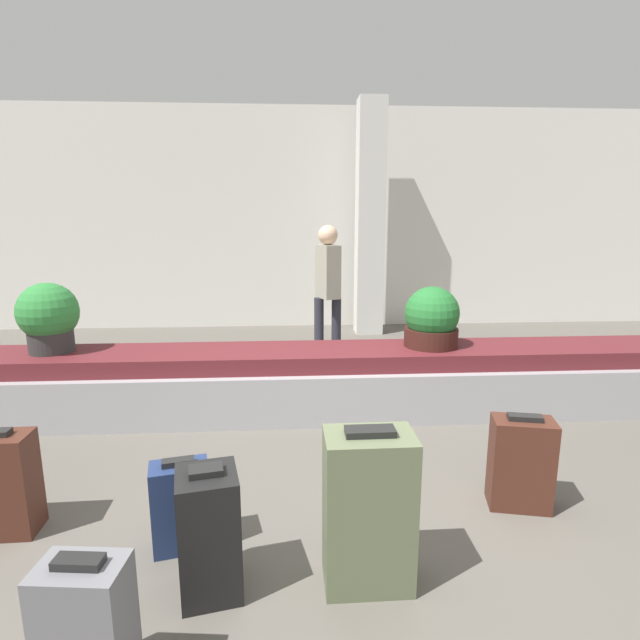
{
  "coord_description": "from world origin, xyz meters",
  "views": [
    {
      "loc": [
        -0.26,
        -2.49,
        1.68
      ],
      "look_at": [
        0.0,
        1.59,
        0.81
      ],
      "focal_mm": 28.0,
      "sensor_mm": 36.0,
      "label": 1
    }
  ],
  "objects_px": {
    "suitcase_2": "(368,509)",
    "suitcase_3": "(521,463)",
    "pillar": "(370,220)",
    "suitcase_1": "(209,533)",
    "suitcase_4": "(181,506)",
    "suitcase_5": "(87,634)",
    "potted_plant_0": "(432,319)",
    "potted_plant_1": "(49,317)",
    "traveler_0": "(328,283)"
  },
  "relations": [
    {
      "from": "suitcase_2",
      "to": "suitcase_3",
      "type": "xyz_separation_m",
      "value": [
        0.98,
        0.56,
        -0.1
      ]
    },
    {
      "from": "pillar",
      "to": "suitcase_2",
      "type": "xyz_separation_m",
      "value": [
        -0.79,
        -5.0,
        -1.23
      ]
    },
    {
      "from": "suitcase_2",
      "to": "suitcase_1",
      "type": "bearing_deg",
      "value": -179.11
    },
    {
      "from": "suitcase_4",
      "to": "suitcase_1",
      "type": "bearing_deg",
      "value": -71.46
    },
    {
      "from": "suitcase_1",
      "to": "suitcase_5",
      "type": "bearing_deg",
      "value": -135.63
    },
    {
      "from": "suitcase_1",
      "to": "potted_plant_0",
      "type": "bearing_deg",
      "value": 41.74
    },
    {
      "from": "suitcase_2",
      "to": "suitcase_5",
      "type": "height_order",
      "value": "suitcase_2"
    },
    {
      "from": "potted_plant_1",
      "to": "suitcase_1",
      "type": "bearing_deg",
      "value": -53.2
    },
    {
      "from": "suitcase_1",
      "to": "suitcase_4",
      "type": "height_order",
      "value": "suitcase_1"
    },
    {
      "from": "suitcase_3",
      "to": "pillar",
      "type": "bearing_deg",
      "value": 104.94
    },
    {
      "from": "potted_plant_0",
      "to": "suitcase_5",
      "type": "bearing_deg",
      "value": -126.26
    },
    {
      "from": "potted_plant_0",
      "to": "suitcase_1",
      "type": "bearing_deg",
      "value": -126.75
    },
    {
      "from": "suitcase_3",
      "to": "suitcase_4",
      "type": "distance_m",
      "value": 1.9
    },
    {
      "from": "suitcase_1",
      "to": "potted_plant_1",
      "type": "relative_size",
      "value": 1.06
    },
    {
      "from": "suitcase_4",
      "to": "potted_plant_0",
      "type": "xyz_separation_m",
      "value": [
        1.78,
        1.81,
        0.56
      ]
    },
    {
      "from": "suitcase_4",
      "to": "traveler_0",
      "type": "height_order",
      "value": "traveler_0"
    },
    {
      "from": "suitcase_4",
      "to": "pillar",
      "type": "bearing_deg",
      "value": 57.7
    },
    {
      "from": "pillar",
      "to": "potted_plant_1",
      "type": "distance_m",
      "value": 4.3
    },
    {
      "from": "suitcase_1",
      "to": "potted_plant_0",
      "type": "distance_m",
      "value": 2.7
    },
    {
      "from": "suitcase_2",
      "to": "traveler_0",
      "type": "height_order",
      "value": "traveler_0"
    },
    {
      "from": "potted_plant_1",
      "to": "traveler_0",
      "type": "bearing_deg",
      "value": 30.79
    },
    {
      "from": "suitcase_2",
      "to": "traveler_0",
      "type": "bearing_deg",
      "value": 88.05
    },
    {
      "from": "traveler_0",
      "to": "suitcase_4",
      "type": "bearing_deg",
      "value": -37.62
    },
    {
      "from": "suitcase_5",
      "to": "traveler_0",
      "type": "relative_size",
      "value": 0.36
    },
    {
      "from": "suitcase_1",
      "to": "suitcase_2",
      "type": "xyz_separation_m",
      "value": [
        0.71,
        0.02,
        0.08
      ]
    },
    {
      "from": "suitcase_1",
      "to": "potted_plant_1",
      "type": "xyz_separation_m",
      "value": [
        -1.61,
        2.15,
        0.56
      ]
    },
    {
      "from": "suitcase_2",
      "to": "traveler_0",
      "type": "xyz_separation_m",
      "value": [
        0.09,
        3.57,
        0.55
      ]
    },
    {
      "from": "pillar",
      "to": "suitcase_4",
      "type": "relative_size",
      "value": 6.57
    },
    {
      "from": "suitcase_3",
      "to": "suitcase_5",
      "type": "bearing_deg",
      "value": -139.61
    },
    {
      "from": "suitcase_1",
      "to": "suitcase_4",
      "type": "relative_size",
      "value": 1.25
    },
    {
      "from": "suitcase_5",
      "to": "suitcase_3",
      "type": "bearing_deg",
      "value": 33.95
    },
    {
      "from": "pillar",
      "to": "potted_plant_1",
      "type": "xyz_separation_m",
      "value": [
        -3.11,
        -2.87,
        -0.75
      ]
    },
    {
      "from": "potted_plant_0",
      "to": "traveler_0",
      "type": "bearing_deg",
      "value": 118.19
    },
    {
      "from": "pillar",
      "to": "potted_plant_1",
      "type": "height_order",
      "value": "pillar"
    },
    {
      "from": "suitcase_3",
      "to": "potted_plant_0",
      "type": "distance_m",
      "value": 1.64
    },
    {
      "from": "potted_plant_0",
      "to": "suitcase_3",
      "type": "bearing_deg",
      "value": -86.16
    },
    {
      "from": "suitcase_2",
      "to": "traveler_0",
      "type": "relative_size",
      "value": 0.49
    },
    {
      "from": "pillar",
      "to": "potted_plant_0",
      "type": "height_order",
      "value": "pillar"
    },
    {
      "from": "suitcase_2",
      "to": "suitcase_5",
      "type": "xyz_separation_m",
      "value": [
        -1.05,
        -0.52,
        -0.1
      ]
    },
    {
      "from": "suitcase_1",
      "to": "potted_plant_1",
      "type": "height_order",
      "value": "potted_plant_1"
    },
    {
      "from": "pillar",
      "to": "suitcase_5",
      "type": "relative_size",
      "value": 5.65
    },
    {
      "from": "pillar",
      "to": "suitcase_1",
      "type": "distance_m",
      "value": 5.4
    },
    {
      "from": "suitcase_1",
      "to": "suitcase_4",
      "type": "bearing_deg",
      "value": 109.47
    },
    {
      "from": "suitcase_3",
      "to": "suitcase_5",
      "type": "xyz_separation_m",
      "value": [
        -2.03,
        -1.08,
        0.0
      ]
    },
    {
      "from": "suitcase_3",
      "to": "suitcase_4",
      "type": "xyz_separation_m",
      "value": [
        -1.89,
        -0.25,
        -0.04
      ]
    },
    {
      "from": "suitcase_2",
      "to": "potted_plant_0",
      "type": "relative_size",
      "value": 1.47
    },
    {
      "from": "suitcase_2",
      "to": "potted_plant_1",
      "type": "relative_size",
      "value": 1.32
    },
    {
      "from": "suitcase_3",
      "to": "suitcase_4",
      "type": "relative_size",
      "value": 1.16
    },
    {
      "from": "suitcase_2",
      "to": "potted_plant_1",
      "type": "xyz_separation_m",
      "value": [
        -2.32,
        2.13,
        0.48
      ]
    },
    {
      "from": "potted_plant_1",
      "to": "traveler_0",
      "type": "height_order",
      "value": "traveler_0"
    }
  ]
}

